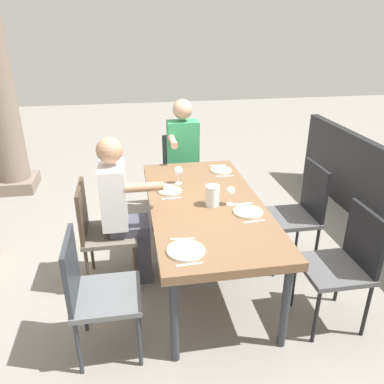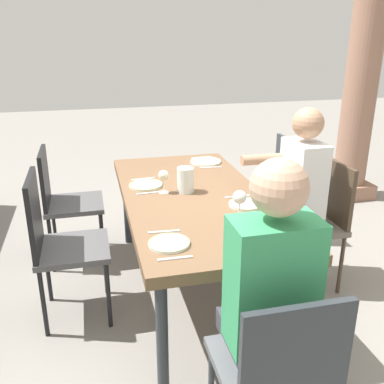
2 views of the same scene
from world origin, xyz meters
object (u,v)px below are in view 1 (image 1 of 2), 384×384
diner_woman_green (123,208)px  plate_3 (221,170)px  plate_0 (186,250)px  dining_table (205,208)px  chair_mid_north (99,228)px  chair_west_south (345,260)px  plate_2 (170,191)px  water_pitcher (212,197)px  plate_1 (248,212)px  wine_glass_1 (231,192)px  chair_west_north (93,289)px  wine_glass_2 (178,171)px  diner_man_white (184,156)px  chair_mid_south (300,209)px  chair_head_east (182,168)px

diner_woman_green → plate_3: 1.13m
plate_0 → plate_3: bearing=-22.5°
dining_table → chair_mid_north: 0.89m
chair_west_south → plate_2: chair_west_south is taller
chair_mid_north → water_pitcher: bearing=-99.1°
chair_west_south → water_pitcher: bearing=53.0°
plate_1 → wine_glass_1: size_ratio=1.49×
chair_west_south → plate_0: size_ratio=3.63×
plate_3 → plate_2: bearing=126.2°
dining_table → chair_west_north: bearing=128.6°
water_pitcher → chair_west_south: bearing=-127.0°
dining_table → wine_glass_2: 0.48m
plate_0 → plate_3: (1.36, -0.56, 0.00)m
diner_man_white → chair_west_south: bearing=-155.2°
chair_mid_north → water_pitcher: (-0.15, -0.92, 0.28)m
dining_table → chair_west_south: chair_west_south is taller
plate_0 → plate_2: same height
chair_mid_north → wine_glass_1: 1.12m
chair_west_north → chair_west_south: size_ratio=0.98×
chair_mid_north → plate_3: bearing=-63.4°
diner_woman_green → plate_1: (-0.32, -0.96, 0.05)m
chair_mid_south → plate_2: size_ratio=4.61×
dining_table → chair_west_north: chair_west_north is taller
chair_head_east → water_pitcher: 1.47m
plate_2 → water_pitcher: bearing=-136.4°
plate_2 → plate_3: size_ratio=0.98×
chair_mid_north → diner_man_white: bearing=-37.8°
chair_mid_north → plate_2: size_ratio=4.36×
chair_mid_north → diner_woman_green: size_ratio=0.70×
chair_west_south → chair_mid_north: size_ratio=1.00×
chair_west_south → wine_glass_2: bearing=43.0°
wine_glass_1 → plate_2: 0.57m
water_pitcher → plate_1: bearing=-125.8°
plate_1 → plate_2: bearing=47.9°
wine_glass_1 → wine_glass_2: bearing=35.0°
chair_mid_south → diner_man_white: (1.12, 0.88, 0.17)m
wine_glass_1 → wine_glass_2: 0.61m
plate_0 → chair_west_north: bearing=89.6°
plate_0 → chair_mid_north: bearing=37.7°
chair_head_east → chair_west_south: bearing=-157.1°
chair_head_east → wine_glass_1: bearing=-172.7°
dining_table → wine_glass_2: (0.42, 0.17, 0.18)m
chair_west_north → plate_1: 1.27m
chair_west_south → plate_3: chair_west_south is taller
dining_table → diner_man_white: diner_man_white is taller
diner_man_white → plate_2: 0.98m
plate_2 → wine_glass_2: bearing=-31.4°
chair_mid_south → chair_mid_north: bearing=90.0°
plate_1 → water_pitcher: (0.18, 0.24, 0.07)m
plate_3 → water_pitcher: bearing=161.0°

